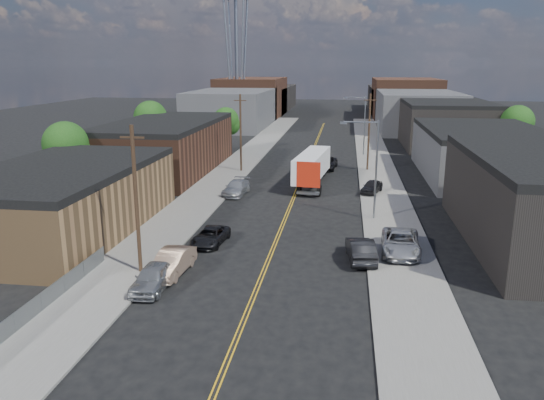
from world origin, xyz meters
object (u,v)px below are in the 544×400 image
(car_left_a, at_px, (153,277))
(car_left_d, at_px, (236,188))
(car_right_lot_a, at_px, (401,242))
(semi_truck, at_px, (313,165))
(car_right_oncoming, at_px, (361,249))
(car_right_lot_c, at_px, (372,187))
(car_left_c, at_px, (210,236))
(car_ahead_truck, at_px, (326,163))
(car_left_b, at_px, (172,262))

(car_left_a, bearing_deg, car_left_d, 90.12)
(car_right_lot_a, bearing_deg, semi_truck, 112.15)
(car_right_oncoming, xyz_separation_m, car_right_lot_a, (2.93, 1.56, 0.15))
(semi_truck, distance_m, car_left_a, 32.90)
(car_right_lot_a, distance_m, car_right_lot_c, 18.84)
(semi_truck, distance_m, car_left_c, 23.98)
(car_left_c, xyz_separation_m, car_right_lot_c, (13.20, 18.37, 0.20))
(car_left_d, relative_size, car_right_lot_c, 1.30)
(car_left_d, distance_m, car_right_oncoming, 22.25)
(car_ahead_truck, bearing_deg, car_left_a, -97.26)
(car_left_c, relative_size, car_right_lot_c, 1.14)
(car_ahead_truck, bearing_deg, car_left_d, -114.62)
(semi_truck, relative_size, car_ahead_truck, 2.55)
(car_right_lot_a, relative_size, car_ahead_truck, 1.01)
(semi_truck, bearing_deg, car_ahead_truck, 88.70)
(car_left_a, distance_m, car_left_b, 2.59)
(car_right_lot_a, bearing_deg, car_right_oncoming, -148.66)
(car_right_oncoming, distance_m, car_right_lot_a, 3.33)
(semi_truck, relative_size, car_left_c, 3.25)
(car_left_c, height_order, car_right_lot_a, car_right_lot_a)
(semi_truck, relative_size, car_right_lot_a, 2.53)
(semi_truck, bearing_deg, car_right_lot_c, -28.41)
(car_right_oncoming, xyz_separation_m, car_ahead_truck, (-3.90, 33.68, -0.01))
(car_left_b, bearing_deg, car_right_lot_c, 64.27)
(semi_truck, height_order, car_ahead_truck, semi_truck)
(car_right_oncoming, relative_size, car_ahead_truck, 0.86)
(car_left_c, bearing_deg, semi_truck, 79.41)
(car_left_b, height_order, car_right_oncoming, car_left_b)
(semi_truck, relative_size, car_right_oncoming, 2.98)
(car_left_b, xyz_separation_m, car_right_lot_a, (15.53, 5.89, 0.14))
(car_left_c, height_order, car_right_oncoming, car_right_oncoming)
(car_left_c, bearing_deg, car_left_d, 99.67)
(semi_truck, relative_size, car_left_a, 3.17)
(car_left_d, bearing_deg, car_left_a, -85.45)
(semi_truck, bearing_deg, car_right_oncoming, -72.12)
(car_ahead_truck, bearing_deg, car_left_b, -97.54)
(car_right_oncoming, height_order, car_right_lot_a, car_right_lot_a)
(car_right_oncoming, height_order, car_ahead_truck, car_right_oncoming)
(semi_truck, bearing_deg, car_left_c, -99.35)
(car_left_c, bearing_deg, car_left_b, -94.00)
(car_left_b, relative_size, car_right_oncoming, 1.00)
(semi_truck, height_order, car_left_d, semi_truck)
(car_right_lot_a, height_order, car_right_lot_c, car_right_lot_a)
(car_right_lot_c, xyz_separation_m, car_ahead_truck, (-5.53, 13.32, -0.02))
(car_left_b, xyz_separation_m, car_left_c, (1.02, 6.32, -0.19))
(car_left_a, relative_size, car_left_d, 0.90)
(semi_truck, height_order, car_right_lot_c, semi_truck)
(car_right_oncoming, distance_m, car_right_lot_c, 20.42)
(car_left_a, distance_m, car_left_d, 25.06)
(car_left_a, bearing_deg, car_left_c, 81.45)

